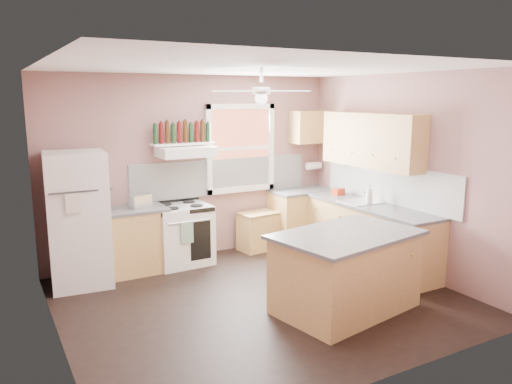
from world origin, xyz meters
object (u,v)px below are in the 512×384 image
cart (258,231)px  refrigerator (78,220)px  toaster (140,201)px  stove (182,235)px  island (346,273)px

cart → refrigerator: bearing=177.4°
refrigerator → toaster: 0.85m
stove → cart: (1.30, 0.05, -0.13)m
cart → island: (-0.25, -2.45, 0.13)m
toaster → cart: 2.01m
cart → island: size_ratio=0.39×
refrigerator → cart: size_ratio=2.90×
toaster → stove: size_ratio=0.33×
refrigerator → toaster: refrigerator is taller
refrigerator → island: refrigerator is taller
stove → cart: bearing=0.1°
stove → cart: stove is taller
toaster → island: toaster is taller
toaster → stove: (0.59, 0.02, -0.56)m
stove → island: bearing=-68.6°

